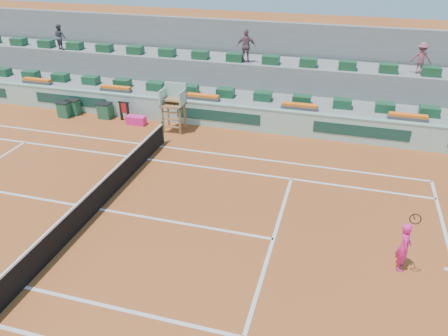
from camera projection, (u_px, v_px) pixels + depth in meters
The scene contains 20 objects.
ground at pixel (100, 209), 15.86m from camera, with size 90.00×90.00×0.00m, color #93441C.
seating_tier_lower at pixel (196, 98), 24.62m from camera, with size 36.00×4.00×1.20m, color gray.
seating_tier_upper at pixel (204, 78), 25.63m from camera, with size 36.00×2.40×2.60m, color gray.
stadium_back_wall at pixel (212, 56), 26.55m from camera, with size 36.00×0.40×4.40m, color gray.
player_bag at pixel (136, 120), 22.74m from camera, with size 1.01×0.45×0.45m, color #FF218A.
spectator_left at pixel (60, 37), 26.12m from camera, with size 0.71×0.56×1.47m, color #454650.
spectator_mid at pixel (246, 46), 23.38m from camera, with size 1.02×0.42×1.73m, color #78505E.
spectator_right at pixel (421, 58), 21.59m from camera, with size 1.00×0.58×1.55m, color #8D4654.
court_lines at pixel (100, 209), 15.86m from camera, with size 23.89×11.09×0.01m.
tennis_net at pixel (98, 197), 15.61m from camera, with size 0.10×11.97×1.10m.
advertising_hoarding at pixel (182, 111), 22.73m from camera, with size 36.00×0.34×1.26m.
umpire_chair at pixel (174, 101), 21.46m from camera, with size 1.10×0.90×2.40m.
seat_row_lower at pixel (190, 89), 23.46m from camera, with size 32.90×0.60×0.44m.
seat_row_upper at pixel (200, 55), 24.40m from camera, with size 32.90×0.60×0.44m.
flower_planters at pixel (158, 93), 23.19m from camera, with size 26.80×0.36×0.28m.
drink_cooler_a at pixel (105, 110), 23.43m from camera, with size 0.71×0.61×0.84m.
drink_cooler_b at pixel (74, 107), 23.90m from camera, with size 0.65×0.56×0.84m.
drink_cooler_c at pixel (64, 109), 23.57m from camera, with size 0.64×0.55×0.84m.
towel_rack at pixel (124, 109), 23.05m from camera, with size 0.65×0.11×1.03m.
tennis_player at pixel (404, 246), 12.74m from camera, with size 0.40×0.86×2.28m.
Camera 1 is at (7.99, -11.46, 8.90)m, focal length 35.00 mm.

